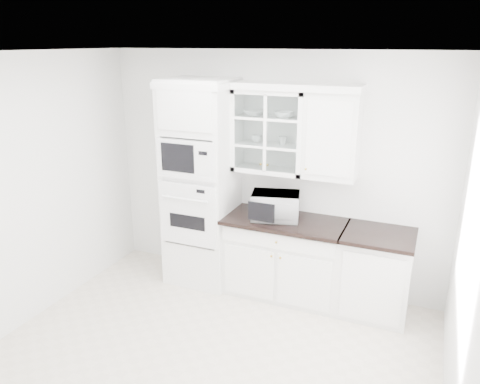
% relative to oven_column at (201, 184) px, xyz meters
% --- Properties ---
extents(ground, '(4.00, 3.50, 0.01)m').
position_rel_oven_column_xyz_m(ground, '(0.75, -1.42, -1.19)').
color(ground, beige).
rests_on(ground, ground).
extents(room_shell, '(4.00, 3.50, 2.70)m').
position_rel_oven_column_xyz_m(room_shell, '(0.75, -0.99, 0.58)').
color(room_shell, white).
rests_on(room_shell, ground).
extents(oven_column, '(0.76, 0.68, 2.40)m').
position_rel_oven_column_xyz_m(oven_column, '(0.00, 0.00, 0.00)').
color(oven_column, white).
rests_on(oven_column, ground).
extents(base_cabinet_run, '(1.32, 0.67, 0.92)m').
position_rel_oven_column_xyz_m(base_cabinet_run, '(1.03, 0.03, -0.74)').
color(base_cabinet_run, white).
rests_on(base_cabinet_run, ground).
extents(extra_base_cabinet, '(0.72, 0.67, 0.92)m').
position_rel_oven_column_xyz_m(extra_base_cabinet, '(2.03, 0.03, -0.74)').
color(extra_base_cabinet, white).
rests_on(extra_base_cabinet, ground).
extents(upper_cabinet_glass, '(0.80, 0.33, 0.90)m').
position_rel_oven_column_xyz_m(upper_cabinet_glass, '(0.78, 0.17, 0.65)').
color(upper_cabinet_glass, white).
rests_on(upper_cabinet_glass, room_shell).
extents(upper_cabinet_solid, '(0.55, 0.33, 0.90)m').
position_rel_oven_column_xyz_m(upper_cabinet_solid, '(1.46, 0.17, 0.65)').
color(upper_cabinet_solid, white).
rests_on(upper_cabinet_solid, room_shell).
extents(crown_molding, '(2.14, 0.38, 0.07)m').
position_rel_oven_column_xyz_m(crown_molding, '(0.68, 0.14, 1.14)').
color(crown_molding, white).
rests_on(crown_molding, room_shell).
extents(countertop_microwave, '(0.60, 0.54, 0.30)m').
position_rel_oven_column_xyz_m(countertop_microwave, '(0.91, 0.01, -0.13)').
color(countertop_microwave, white).
rests_on(countertop_microwave, base_cabinet_run).
extents(bowl_a, '(0.27, 0.27, 0.05)m').
position_rel_oven_column_xyz_m(bowl_a, '(0.60, 0.17, 0.84)').
color(bowl_a, white).
rests_on(bowl_a, upper_cabinet_glass).
extents(bowl_b, '(0.26, 0.26, 0.07)m').
position_rel_oven_column_xyz_m(bowl_b, '(0.94, 0.15, 0.84)').
color(bowl_b, white).
rests_on(bowl_b, upper_cabinet_glass).
extents(cup_a, '(0.12, 0.12, 0.09)m').
position_rel_oven_column_xyz_m(cup_a, '(0.62, 0.18, 0.55)').
color(cup_a, white).
rests_on(cup_a, upper_cabinet_glass).
extents(cup_b, '(0.10, 0.10, 0.09)m').
position_rel_oven_column_xyz_m(cup_b, '(0.92, 0.18, 0.56)').
color(cup_b, white).
rests_on(cup_b, upper_cabinet_glass).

